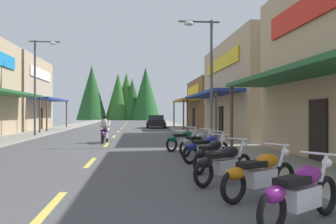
{
  "coord_description": "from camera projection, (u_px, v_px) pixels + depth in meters",
  "views": [
    {
      "loc": [
        1.5,
        0.62,
        1.67
      ],
      "look_at": [
        3.78,
        25.83,
        1.71
      ],
      "focal_mm": 38.21,
      "sensor_mm": 36.0,
      "label": 1
    }
  ],
  "objects": [
    {
      "name": "streetlamp_left",
      "position": [
        39.0,
        75.0,
        24.24
      ],
      "size": [
        2.08,
        0.3,
        6.6
      ],
      "color": "#474C51",
      "rests_on": "ground"
    },
    {
      "name": "treeline_backdrop",
      "position": [
        119.0,
        96.0,
        81.43
      ],
      "size": [
        18.95,
        9.43,
        12.37
      ],
      "color": "#2C6023",
      "rests_on": "ground"
    },
    {
      "name": "motorcycle_parked_right_6",
      "position": [
        183.0,
        140.0,
        15.57
      ],
      "size": [
        1.72,
        1.43,
        1.04
      ],
      "rotation": [
        0.0,
        0.0,
        0.68
      ],
      "color": "black",
      "rests_on": "ground"
    },
    {
      "name": "motorcycle_parked_right_1",
      "position": [
        260.0,
        173.0,
        6.92
      ],
      "size": [
        1.89,
        1.18,
        1.04
      ],
      "rotation": [
        0.0,
        0.0,
        0.54
      ],
      "color": "black",
      "rests_on": "ground"
    },
    {
      "name": "motorcycle_parked_right_0",
      "position": [
        300.0,
        192.0,
        5.3
      ],
      "size": [
        1.82,
        1.29,
        1.04
      ],
      "rotation": [
        0.0,
        0.0,
        0.6
      ],
      "color": "black",
      "rests_on": "ground"
    },
    {
      "name": "storefront_right_middle",
      "position": [
        281.0,
        90.0,
        24.96
      ],
      "size": [
        10.33,
        12.3,
        6.5
      ],
      "color": "tan",
      "rests_on": "ground"
    },
    {
      "name": "sidewalk_right",
      "position": [
        187.0,
        130.0,
        32.56
      ],
      "size": [
        2.48,
        95.78,
        0.12
      ],
      "primitive_type": "cube",
      "color": "gray",
      "rests_on": "ground"
    },
    {
      "name": "streetlamp_right",
      "position": [
        206.0,
        64.0,
        17.99
      ],
      "size": [
        2.08,
        0.3,
        6.34
      ],
      "color": "#474C51",
      "rests_on": "ground"
    },
    {
      "name": "motorcycle_parked_right_4",
      "position": [
        206.0,
        148.0,
        12.0
      ],
      "size": [
        1.86,
        1.23,
        1.04
      ],
      "rotation": [
        0.0,
        0.0,
        0.56
      ],
      "color": "black",
      "rests_on": "ground"
    },
    {
      "name": "centerline_dashes",
      "position": [
        120.0,
        130.0,
        33.91
      ],
      "size": [
        0.16,
        68.24,
        0.01
      ],
      "color": "#E0C64C",
      "rests_on": "ground"
    },
    {
      "name": "motorcycle_parked_right_3",
      "position": [
        212.0,
        154.0,
        10.17
      ],
      "size": [
        1.41,
        1.74,
        1.04
      ],
      "rotation": [
        0.0,
        0.0,
        0.9
      ],
      "color": "black",
      "rests_on": "ground"
    },
    {
      "name": "rider_cruising_lead",
      "position": [
        105.0,
        131.0,
        19.67
      ],
      "size": [
        0.6,
        2.14,
        1.57
      ],
      "rotation": [
        0.0,
        0.0,
        1.5
      ],
      "color": "black",
      "rests_on": "ground"
    },
    {
      "name": "motorcycle_parked_right_2",
      "position": [
        224.0,
        163.0,
        8.4
      ],
      "size": [
        1.75,
        1.39,
        1.04
      ],
      "rotation": [
        0.0,
        0.0,
        0.66
      ],
      "color": "black",
      "rests_on": "ground"
    },
    {
      "name": "sidewalk_left",
      "position": [
        49.0,
        131.0,
        31.45
      ],
      "size": [
        2.48,
        95.78,
        0.12
      ],
      "primitive_type": "cube",
      "color": "gray",
      "rests_on": "ground"
    },
    {
      "name": "storefront_right_far",
      "position": [
        236.0,
        104.0,
        36.7
      ],
      "size": [
        10.67,
        9.38,
        5.01
      ],
      "color": "brown",
      "rests_on": "ground"
    },
    {
      "name": "motorcycle_parked_right_5",
      "position": [
        197.0,
        143.0,
        13.88
      ],
      "size": [
        1.67,
        1.49,
        1.04
      ],
      "rotation": [
        0.0,
        0.0,
        0.73
      ],
      "color": "black",
      "rests_on": "ground"
    },
    {
      "name": "ground",
      "position": [
        119.0,
        132.0,
        32.0
      ],
      "size": [
        9.83,
        95.78,
        0.1
      ],
      "primitive_type": "cube",
      "color": "#4C4C4F"
    },
    {
      "name": "parked_car_curbside",
      "position": [
        156.0,
        122.0,
        38.88
      ],
      "size": [
        2.22,
        4.38,
        1.4
      ],
      "rotation": [
        0.0,
        0.0,
        1.52
      ],
      "color": "black",
      "rests_on": "ground"
    }
  ]
}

